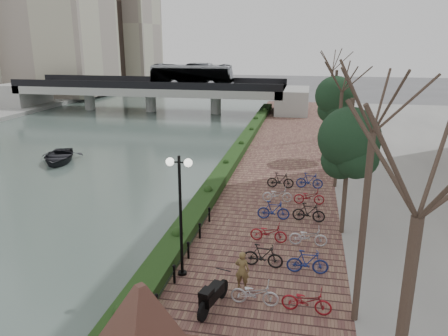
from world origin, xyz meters
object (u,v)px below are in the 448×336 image
(granite_monument, at_px, (143,333))
(motorcycle, at_px, (213,294))
(boat, at_px, (58,157))
(pedestrian, at_px, (242,270))
(lamppost, at_px, (180,191))

(granite_monument, relative_size, motorcycle, 2.47)
(granite_monument, relative_size, boat, 0.98)
(motorcycle, height_order, pedestrian, pedestrian)
(granite_monument, distance_m, pedestrian, 5.46)
(motorcycle, height_order, boat, motorcycle)
(motorcycle, bearing_deg, granite_monument, -93.01)
(granite_monument, height_order, motorcycle, granite_monument)
(motorcycle, relative_size, pedestrian, 1.22)
(granite_monument, height_order, boat, granite_monument)
(granite_monument, xyz_separation_m, motorcycle, (1.12, 3.58, -0.92))
(lamppost, xyz_separation_m, boat, (-14.86, 15.59, -3.53))
(motorcycle, distance_m, boat, 24.18)
(granite_monument, bearing_deg, lamppost, 96.04)
(pedestrian, bearing_deg, lamppost, -5.31)
(granite_monument, xyz_separation_m, boat, (-15.45, 21.18, -1.49))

